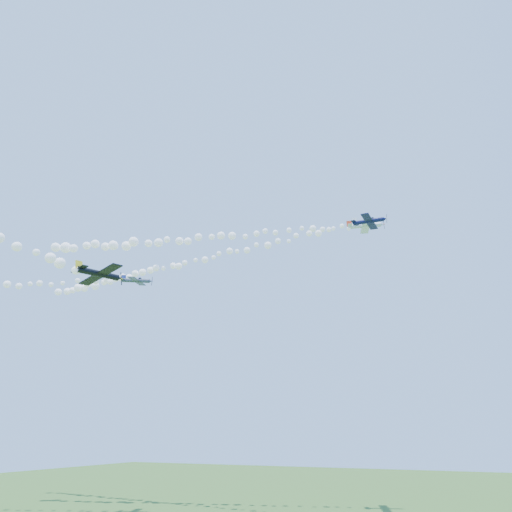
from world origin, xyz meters
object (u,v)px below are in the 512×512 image
at_px(plane_white, 366,226).
at_px(plane_grey, 137,281).
at_px(plane_black, 100,274).
at_px(plane_navy, 369,221).

height_order(plane_white, plane_grey, plane_white).
bearing_deg(plane_white, plane_black, -143.47).
bearing_deg(plane_grey, plane_black, -81.69).
bearing_deg(plane_grey, plane_navy, -12.00).
distance_m(plane_white, plane_navy, 15.30).
height_order(plane_navy, plane_black, plane_navy).
relative_size(plane_white, plane_navy, 1.25).
xyz_separation_m(plane_grey, plane_black, (10.89, -21.07, -7.33)).
relative_size(plane_navy, plane_black, 0.83).
relative_size(plane_grey, plane_black, 0.86).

